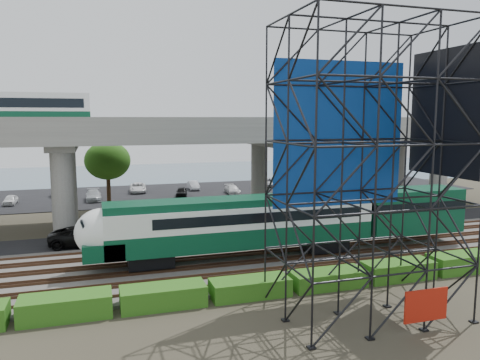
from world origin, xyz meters
name	(u,v)px	position (x,y,z in m)	size (l,w,h in m)	color
ground	(215,274)	(0.00, 0.00, 0.00)	(140.00, 140.00, 0.00)	#474233
ballast_bed	(208,264)	(0.00, 2.00, 0.10)	(90.00, 12.00, 0.20)	slate
service_road	(186,236)	(0.00, 10.50, 0.04)	(90.00, 5.00, 0.08)	black
parking_lot	(153,194)	(0.00, 34.00, 0.04)	(90.00, 18.00, 0.08)	black
harbor_water	(139,175)	(0.00, 56.00, 0.01)	(140.00, 40.00, 0.03)	slate
rail_tracks	(208,261)	(0.00, 2.00, 0.28)	(90.00, 9.52, 0.16)	#472D1E
commuter_train	(270,221)	(4.65, 2.00, 2.88)	(29.30, 3.06, 4.30)	black
overpass	(163,139)	(-0.99, 16.00, 8.21)	(80.00, 12.00, 12.40)	#9E9B93
scaffold_tower	(368,172)	(6.16, -7.98, 7.47)	(9.36, 6.36, 15.00)	black
hedge_strip	(250,287)	(1.01, -4.30, 0.56)	(34.60, 1.80, 1.20)	#2D6016
trees	(125,168)	(-4.67, 16.17, 5.57)	(40.94, 16.94, 7.69)	#382314
suv	(86,236)	(-8.22, 9.56, 0.87)	(2.61, 5.66, 1.57)	black
parked_cars	(156,189)	(0.31, 33.81, 0.69)	(36.77, 9.59, 1.31)	white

